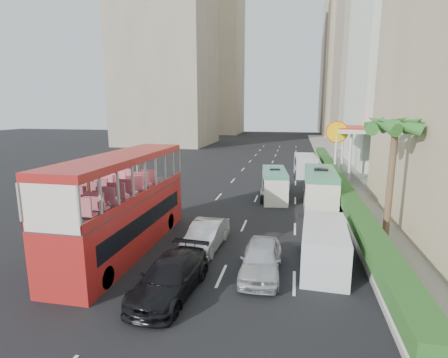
% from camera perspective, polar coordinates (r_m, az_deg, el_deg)
% --- Properties ---
extents(ground_plane, '(200.00, 200.00, 0.00)m').
position_cam_1_polar(ground_plane, '(17.90, 2.20, -12.81)').
color(ground_plane, black).
rests_on(ground_plane, ground).
extents(double_decker_bus, '(2.50, 11.00, 5.06)m').
position_cam_1_polar(double_decker_bus, '(18.89, -16.04, -3.80)').
color(double_decker_bus, '#AA1D1B').
rests_on(double_decker_bus, ground).
extents(car_silver_lane_a, '(1.80, 4.50, 1.46)m').
position_cam_1_polar(car_silver_lane_a, '(19.07, -2.97, -11.25)').
color(car_silver_lane_a, silver).
rests_on(car_silver_lane_a, ground).
extents(car_silver_lane_b, '(1.79, 4.36, 1.48)m').
position_cam_1_polar(car_silver_lane_b, '(16.41, 6.04, -15.22)').
color(car_silver_lane_b, silver).
rests_on(car_silver_lane_b, ground).
extents(car_black, '(2.40, 5.12, 1.45)m').
position_cam_1_polar(car_black, '(14.99, -8.73, -18.03)').
color(car_black, black).
rests_on(car_black, ground).
extents(van_asset, '(2.50, 4.54, 1.20)m').
position_cam_1_polar(van_asset, '(30.80, 8.34, -2.53)').
color(van_asset, silver).
rests_on(van_asset, ground).
extents(minibus_near, '(2.46, 5.66, 2.43)m').
position_cam_1_polar(minibus_near, '(29.13, 8.22, -0.87)').
color(minibus_near, silver).
rests_on(minibus_near, ground).
extents(minibus_far, '(2.25, 6.57, 2.90)m').
position_cam_1_polar(minibus_far, '(26.85, 15.36, -1.69)').
color(minibus_far, silver).
rests_on(minibus_far, ground).
extents(panel_van_near, '(2.21, 5.05, 1.99)m').
position_cam_1_polar(panel_van_near, '(17.35, 16.01, -10.51)').
color(panel_van_near, silver).
rests_on(panel_van_near, ground).
extents(panel_van_far, '(2.52, 5.72, 2.24)m').
position_cam_1_polar(panel_van_far, '(40.16, 13.14, 2.17)').
color(panel_van_far, silver).
rests_on(panel_van_far, ground).
extents(sidewalk, '(6.00, 120.00, 0.18)m').
position_cam_1_polar(sidewalk, '(42.24, 20.06, 0.80)').
color(sidewalk, '#99968C').
rests_on(sidewalk, ground).
extents(kerb_wall, '(0.30, 44.00, 1.00)m').
position_cam_1_polar(kerb_wall, '(31.05, 17.90, -1.56)').
color(kerb_wall, silver).
rests_on(kerb_wall, sidewalk).
extents(hedge, '(1.10, 44.00, 0.70)m').
position_cam_1_polar(hedge, '(30.88, 18.00, -0.02)').
color(hedge, '#2D6626').
rests_on(hedge, kerb_wall).
extents(palm_tree, '(0.36, 0.36, 6.40)m').
position_cam_1_polar(palm_tree, '(21.15, 25.52, -0.51)').
color(palm_tree, brown).
rests_on(palm_tree, sidewalk).
extents(shell_station, '(6.50, 8.00, 5.50)m').
position_cam_1_polar(shell_station, '(40.08, 22.14, 3.96)').
color(shell_station, silver).
rests_on(shell_station, ground).
extents(tower_mid, '(16.00, 16.00, 50.00)m').
position_cam_1_polar(tower_mid, '(77.74, 24.80, 23.52)').
color(tower_mid, tan).
rests_on(tower_mid, ground).
extents(tower_far_a, '(14.00, 14.00, 44.00)m').
position_cam_1_polar(tower_far_a, '(100.25, 20.84, 19.07)').
color(tower_far_a, '#C0AE89').
rests_on(tower_far_a, ground).
extents(tower_far_b, '(14.00, 14.00, 40.00)m').
position_cam_1_polar(tower_far_b, '(121.64, 19.10, 16.74)').
color(tower_far_b, tan).
rests_on(tower_far_b, ground).
extents(tower_left_a, '(18.00, 18.00, 52.00)m').
position_cam_1_polar(tower_left_a, '(78.20, -9.63, 25.02)').
color(tower_left_a, tan).
rests_on(tower_left_a, ground).
extents(tower_left_b, '(16.00, 16.00, 46.00)m').
position_cam_1_polar(tower_left_b, '(110.06, -1.60, 19.54)').
color(tower_left_b, '#C0AE89').
rests_on(tower_left_b, ground).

